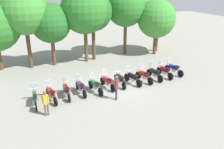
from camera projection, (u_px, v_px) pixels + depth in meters
The scene contains 22 objects.
ground_plane at pixel (114, 87), 18.17m from camera, with size 80.00×80.00×0.00m, color gray.
motorcycle_0 at pixel (35, 98), 15.41m from camera, with size 0.62×2.19×1.37m.
motorcycle_1 at pixel (51, 94), 15.92m from camera, with size 0.68×2.17×1.37m.
motorcycle_2 at pixel (66, 90), 16.47m from camera, with size 0.62×2.19×1.37m.
motorcycle_3 at pixel (81, 87), 16.97m from camera, with size 0.62×2.19×1.37m.
motorcycle_4 at pixel (95, 86), 17.22m from camera, with size 0.66×2.17×1.37m.
motorcycle_5 at pixel (107, 82), 17.87m from camera, with size 0.66×2.17×1.37m.
motorcycle_6 at pixel (120, 80), 18.32m from camera, with size 0.62×2.19×0.99m.
motorcycle_7 at pixel (132, 78), 18.61m from camera, with size 0.73×2.16×1.37m.
motorcycle_8 at pixel (144, 76), 19.05m from camera, with size 0.67×2.17×1.37m.
motorcycle_9 at pixel (154, 73), 19.55m from camera, with size 0.62×2.19×1.37m.
motorcycle_10 at pixel (165, 71), 20.02m from camera, with size 0.62×2.19×1.37m.
motorcycle_11 at pixel (174, 69), 20.56m from camera, with size 0.71×2.16×1.37m.
person_0 at pixel (116, 86), 15.88m from camera, with size 0.33×0.38×1.81m.
person_1 at pixel (46, 101), 13.98m from camera, with size 0.41×0.24×1.67m.
tree_1 at pixel (24, 12), 20.40m from camera, with size 4.18×4.18×7.41m.
tree_2 at pixel (51, 23), 21.59m from camera, with size 3.75×3.75×6.02m.
tree_3 at pixel (84, 10), 22.24m from camera, with size 4.65×4.65×7.55m.
tree_4 at pixel (93, 12), 22.87m from camera, with size 3.91×3.91×6.96m.
tree_5 at pixel (126, 7), 24.77m from camera, with size 4.22×4.22×7.34m.
tree_6 at pixel (156, 19), 25.15m from camera, with size 4.20×4.20×6.10m.
tree_7 at pixel (158, 19), 26.36m from camera, with size 3.26×3.26×5.47m.
Camera 1 is at (-6.27, -15.23, 7.72)m, focal length 36.86 mm.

